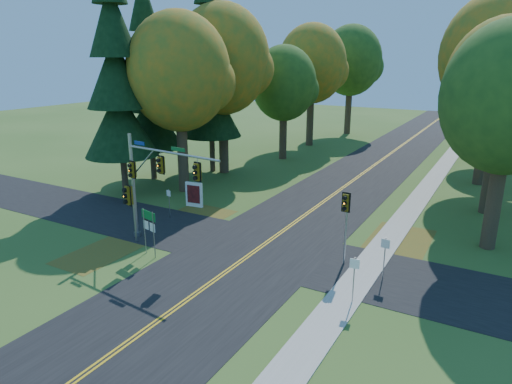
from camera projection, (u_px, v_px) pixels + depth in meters
The scene contains 30 objects.
ground at pixel (241, 261), 24.80m from camera, with size 160.00×160.00×0.00m, color #34561E.
road_main at pixel (241, 261), 24.80m from camera, with size 8.00×160.00×0.02m, color black.
road_cross at pixel (259, 248), 26.46m from camera, with size 60.00×6.00×0.02m, color black.
centerline_left at pixel (240, 260), 24.84m from camera, with size 0.10×160.00×0.01m, color gold.
centerline_right at pixel (243, 261), 24.74m from camera, with size 0.10×160.00×0.01m, color gold.
sidewalk_east at pixel (351, 288), 21.85m from camera, with size 1.60×160.00×0.06m, color #9E998E.
leaf_patch_w_near at pixel (191, 219), 31.21m from camera, with size 4.00×6.00×0.00m, color brown.
leaf_patch_e at pixel (394, 247), 26.58m from camera, with size 3.50×8.00×0.00m, color brown.
leaf_patch_w_far at pixel (101, 253), 25.85m from camera, with size 3.00×5.00×0.00m, color brown.
tree_w_a at pixel (180, 73), 35.17m from camera, with size 8.00×8.00×14.15m.
tree_e_a at pixel (512, 99), 24.19m from camera, with size 7.20×7.20×12.73m.
tree_w_b at pixel (223, 60), 40.95m from camera, with size 8.60×8.60×15.38m.
tree_e_b at pixel (505, 85), 30.04m from camera, with size 7.60×7.60×13.33m.
tree_w_c at pixel (285, 84), 47.43m from camera, with size 6.80×6.80×11.91m.
tree_e_c at pixel (497, 57), 36.80m from camera, with size 8.80×8.80×15.79m.
tree_w_d at pixel (313, 64), 54.44m from camera, with size 8.20×8.20×14.56m.
tree_e_d at pixel (491, 82), 45.44m from camera, with size 7.00×7.00×12.32m.
tree_w_e at pixel (352, 61), 62.87m from camera, with size 8.40×8.40×14.97m.
tree_e_e at pixel (510, 70), 53.51m from camera, with size 7.80×7.80×13.74m.
pine_a at pixel (116, 77), 34.03m from camera, with size 5.60×5.60×19.48m.
pine_b at pixel (148, 87), 39.20m from camera, with size 5.60×5.60×17.31m.
pine_c at pixel (210, 68), 41.51m from camera, with size 5.60×5.60×20.56m.
traffic_mast at pixel (152, 176), 26.10m from camera, with size 7.03×1.07×6.40m.
east_signal_pole at pixel (346, 210), 23.49m from camera, with size 0.47×0.54×4.06m.
ped_signal_pole at pixel (130, 200), 26.55m from camera, with size 0.54×0.66×3.61m.
route_sign_cluster at pixel (149, 224), 25.00m from camera, with size 1.22×0.34×2.69m.
info_kiosk at pixel (194, 195), 33.56m from camera, with size 1.35×0.37×1.85m.
reg_sign_e_north at pixel (385, 251), 22.31m from camera, with size 0.43×0.08×2.25m.
reg_sign_e_south at pixel (354, 272), 20.19m from camera, with size 0.43×0.08×2.25m.
reg_sign_w at pixel (169, 198), 31.22m from camera, with size 0.38×0.10×2.00m.
Camera 1 is at (11.91, -19.32, 10.71)m, focal length 32.00 mm.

